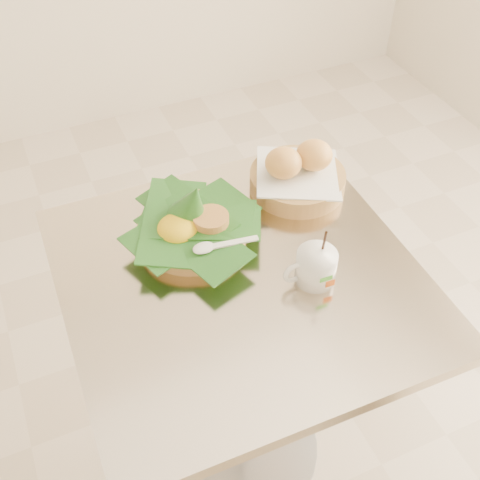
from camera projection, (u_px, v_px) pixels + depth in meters
name	position (u px, v px, depth m)	size (l,w,h in m)	color
floor	(205.00, 456.00, 1.72)	(3.60, 3.60, 0.00)	beige
cafe_table	(240.00, 340.00, 1.36)	(0.71, 0.71, 0.75)	gray
rice_basket	(192.00, 224.00, 1.26)	(0.29, 0.29, 0.14)	tan
bread_basket	(298.00, 174.00, 1.37)	(0.25, 0.25, 0.11)	tan
coffee_mug	(315.00, 266.00, 1.17)	(0.11, 0.08, 0.14)	white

